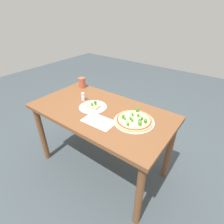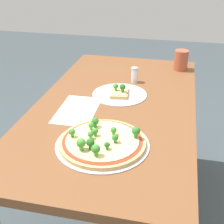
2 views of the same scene
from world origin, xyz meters
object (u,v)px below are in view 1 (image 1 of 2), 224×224
(pizza_tray_whole, at_px, (134,120))
(pizza_tray_slice, at_px, (93,106))
(dining_table, at_px, (101,119))
(condiment_shaker, at_px, (83,97))
(drinking_cup, at_px, (82,83))

(pizza_tray_whole, distance_m, pizza_tray_slice, 0.45)
(dining_table, height_order, condiment_shaker, condiment_shaker)
(pizza_tray_slice, bearing_deg, dining_table, 1.16)
(drinking_cup, height_order, condiment_shaker, drinking_cup)
(pizza_tray_slice, distance_m, drinking_cup, 0.52)
(dining_table, relative_size, pizza_tray_slice, 5.02)
(dining_table, relative_size, condiment_shaker, 16.48)
(dining_table, bearing_deg, pizza_tray_whole, 4.02)
(dining_table, xyz_separation_m, drinking_cup, (-0.53, 0.28, 0.16))
(pizza_tray_whole, relative_size, pizza_tray_slice, 1.29)
(pizza_tray_whole, xyz_separation_m, pizza_tray_slice, (-0.45, -0.03, -0.00))
(pizza_tray_slice, bearing_deg, drinking_cup, 146.36)
(drinking_cup, xyz_separation_m, condiment_shaker, (0.25, -0.24, -0.02))
(condiment_shaker, bearing_deg, drinking_cup, 136.59)
(drinking_cup, relative_size, condiment_shaker, 1.42)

